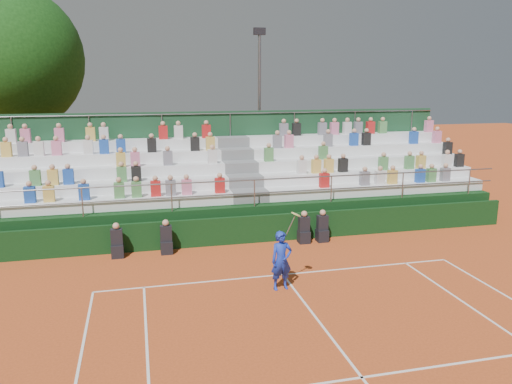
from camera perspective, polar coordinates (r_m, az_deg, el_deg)
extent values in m
plane|color=#C45020|center=(15.30, 3.10, -9.42)|extent=(90.00, 90.00, 0.00)
cube|color=white|center=(15.30, 3.10, -9.41)|extent=(11.00, 0.06, 0.01)
cube|color=white|center=(12.54, 7.39, -14.71)|extent=(0.06, 6.40, 0.01)
cube|color=white|center=(10.73, 12.00, -20.03)|extent=(8.22, 0.06, 0.01)
cube|color=black|center=(18.04, 0.22, -4.23)|extent=(20.00, 0.15, 1.00)
cube|color=black|center=(17.25, -15.54, -6.50)|extent=(0.40, 0.40, 0.44)
cube|color=black|center=(17.10, -15.64, -4.98)|extent=(0.38, 0.25, 0.55)
sphere|color=tan|center=(17.00, -15.71, -3.76)|extent=(0.22, 0.22, 0.22)
cube|color=black|center=(17.25, -10.18, -6.23)|extent=(0.40, 0.40, 0.44)
cube|color=black|center=(17.10, -10.25, -4.70)|extent=(0.38, 0.25, 0.55)
sphere|color=tan|center=(17.00, -10.30, -3.48)|extent=(0.22, 0.22, 0.22)
cube|color=black|center=(18.15, 5.48, -5.12)|extent=(0.40, 0.40, 0.44)
cube|color=black|center=(18.01, 5.51, -3.67)|extent=(0.38, 0.25, 0.55)
sphere|color=tan|center=(17.90, 5.53, -2.50)|extent=(0.22, 0.22, 0.22)
cube|color=black|center=(18.38, 7.55, -4.94)|extent=(0.40, 0.40, 0.44)
cube|color=black|center=(18.24, 7.60, -3.51)|extent=(0.38, 0.25, 0.55)
sphere|color=tan|center=(18.14, 7.63, -2.35)|extent=(0.22, 0.22, 0.22)
cube|color=black|center=(20.93, -1.79, -1.56)|extent=(20.00, 5.20, 1.20)
cube|color=white|center=(18.75, -16.95, -1.27)|extent=(9.30, 0.85, 0.42)
cube|color=white|center=(20.95, 13.64, 0.37)|extent=(9.30, 0.85, 0.42)
cube|color=slate|center=(19.15, -0.78, -0.42)|extent=(1.40, 0.85, 0.42)
cube|color=white|center=(19.49, -16.90, 0.52)|extent=(9.30, 0.85, 0.42)
cube|color=white|center=(21.62, 12.68, 1.92)|extent=(9.30, 0.85, 0.42)
cube|color=slate|center=(19.87, -1.33, 1.30)|extent=(1.40, 0.85, 0.42)
cube|color=white|center=(20.24, -16.84, 2.18)|extent=(9.30, 0.85, 0.42)
cube|color=white|center=(22.30, 11.78, 3.39)|extent=(9.30, 0.85, 0.42)
cube|color=slate|center=(20.61, -1.83, 2.90)|extent=(1.40, 0.85, 0.42)
cube|color=white|center=(21.01, -16.80, 3.71)|extent=(9.30, 0.85, 0.42)
cube|color=white|center=(23.00, 10.93, 4.76)|extent=(9.30, 0.85, 0.42)
cube|color=slate|center=(21.37, -2.30, 4.39)|extent=(1.40, 0.85, 0.42)
cube|color=white|center=(21.79, -16.75, 5.14)|extent=(9.30, 0.85, 0.42)
cube|color=white|center=(23.72, 10.13, 6.05)|extent=(9.30, 0.85, 0.42)
cube|color=slate|center=(22.14, -2.74, 5.77)|extent=(1.40, 0.85, 0.42)
cube|color=#1A4428|center=(22.77, -2.97, 3.70)|extent=(20.00, 0.12, 4.40)
cylinder|color=gray|center=(18.15, -0.18, 1.40)|extent=(20.00, 0.05, 0.05)
cylinder|color=gray|center=(22.44, -2.98, 8.97)|extent=(20.00, 0.05, 0.05)
cube|color=#1E4CB2|center=(18.81, -24.42, -0.28)|extent=(0.36, 0.24, 0.56)
cube|color=gold|center=(18.70, -22.59, -0.19)|extent=(0.36, 0.24, 0.56)
cube|color=#1E4CB2|center=(18.55, -19.05, 0.00)|extent=(0.36, 0.24, 0.56)
cube|color=#4C8C4C|center=(18.47, -15.36, 0.19)|extent=(0.36, 0.24, 0.56)
cube|color=#4C8C4C|center=(18.45, -13.49, 0.28)|extent=(0.36, 0.24, 0.56)
cube|color=red|center=(18.46, -11.40, 0.39)|extent=(0.36, 0.24, 0.56)
cube|color=slate|center=(18.49, -9.73, 0.48)|extent=(0.36, 0.24, 0.56)
cube|color=pink|center=(18.53, -7.93, 0.57)|extent=(0.36, 0.24, 0.56)
cube|color=red|center=(18.68, -4.16, 0.76)|extent=(0.36, 0.24, 0.56)
cube|color=#4C8C4C|center=(19.54, -23.91, 1.47)|extent=(0.36, 0.24, 0.56)
cube|color=gold|center=(19.44, -22.18, 1.57)|extent=(0.36, 0.24, 0.56)
cube|color=#1E4CB2|center=(19.37, -20.65, 1.66)|extent=(0.36, 0.24, 0.56)
cube|color=#4C8C4C|center=(19.21, -15.09, 1.96)|extent=(0.36, 0.24, 0.56)
cube|color=black|center=(19.20, -13.52, 2.04)|extent=(0.36, 0.24, 0.56)
cube|color=gold|center=(19.98, -15.18, 3.58)|extent=(0.36, 0.24, 0.56)
cube|color=pink|center=(19.97, -13.64, 3.66)|extent=(0.36, 0.24, 0.56)
cube|color=slate|center=(20.01, -10.04, 3.84)|extent=(0.36, 0.24, 0.56)
cube|color=silver|center=(20.19, -5.01, 4.06)|extent=(0.36, 0.24, 0.56)
cube|color=gold|center=(21.32, -26.63, 4.36)|extent=(0.36, 0.24, 0.56)
cube|color=slate|center=(21.19, -25.09, 4.47)|extent=(0.36, 0.24, 0.56)
cube|color=silver|center=(21.09, -23.56, 4.57)|extent=(0.36, 0.24, 0.56)
cube|color=pink|center=(20.98, -21.83, 4.69)|extent=(0.36, 0.24, 0.56)
cube|color=silver|center=(20.84, -18.62, 4.88)|extent=(0.36, 0.24, 0.56)
cube|color=#1E4CB2|center=(20.80, -16.97, 4.98)|extent=(0.36, 0.24, 0.56)
cube|color=#1E4CB2|center=(20.77, -15.18, 5.08)|extent=(0.36, 0.24, 0.56)
cube|color=black|center=(20.77, -11.83, 5.25)|extent=(0.36, 0.24, 0.56)
cube|color=black|center=(20.89, -6.99, 5.47)|extent=(0.36, 0.24, 0.56)
cube|color=gold|center=(20.97, -5.24, 5.54)|extent=(0.36, 0.24, 0.56)
cube|color=silver|center=(22.09, -26.19, 5.75)|extent=(0.36, 0.24, 0.56)
cube|color=pink|center=(21.98, -24.84, 5.85)|extent=(0.36, 0.24, 0.56)
cube|color=pink|center=(21.77, -21.54, 6.08)|extent=(0.36, 0.24, 0.56)
cube|color=gold|center=(21.63, -18.38, 6.29)|extent=(0.36, 0.24, 0.56)
cube|color=silver|center=(21.59, -16.99, 6.37)|extent=(0.36, 0.24, 0.56)
cube|color=red|center=(21.58, -10.57, 6.70)|extent=(0.36, 0.24, 0.56)
cube|color=silver|center=(21.62, -8.85, 6.78)|extent=(0.36, 0.24, 0.56)
cube|color=red|center=(21.75, -5.70, 6.90)|extent=(0.36, 0.24, 0.56)
cube|color=red|center=(19.77, 7.81, 1.33)|extent=(0.36, 0.24, 0.56)
cube|color=slate|center=(20.44, 12.30, 1.53)|extent=(0.36, 0.24, 0.56)
cube|color=silver|center=(20.74, 13.96, 1.61)|extent=(0.36, 0.24, 0.56)
cube|color=gold|center=(21.00, 15.32, 1.67)|extent=(0.36, 0.24, 0.56)
cube|color=#1E4CB2|center=(21.63, 18.23, 1.79)|extent=(0.36, 0.24, 0.56)
cube|color=#4C8C4C|center=(21.90, 19.38, 1.83)|extent=(0.36, 0.24, 0.56)
cube|color=slate|center=(22.26, 20.80, 1.89)|extent=(0.36, 0.24, 0.56)
cube|color=silver|center=(20.25, 5.24, 2.88)|extent=(0.36, 0.24, 0.56)
cube|color=gold|center=(20.46, 6.89, 2.94)|extent=(0.36, 0.24, 0.56)
cube|color=gold|center=(20.65, 8.31, 2.99)|extent=(0.36, 0.24, 0.56)
cube|color=black|center=(20.89, 9.90, 3.04)|extent=(0.36, 0.24, 0.56)
cube|color=#4C8C4C|center=(21.67, 14.33, 3.18)|extent=(0.36, 0.24, 0.56)
cube|color=#4C8C4C|center=(22.26, 17.11, 3.26)|extent=(0.36, 0.24, 0.56)
cube|color=gold|center=(22.54, 18.32, 3.29)|extent=(0.36, 0.24, 0.56)
cube|color=silver|center=(23.23, 20.98, 3.35)|extent=(0.36, 0.24, 0.56)
cube|color=black|center=(23.57, 22.20, 3.38)|extent=(0.36, 0.24, 0.56)
cube|color=#4C8C4C|center=(20.66, 1.47, 4.30)|extent=(0.36, 0.24, 0.56)
cube|color=#4C8C4C|center=(21.39, 7.68, 4.48)|extent=(0.36, 0.24, 0.56)
cube|color=black|center=(24.18, 21.04, 4.69)|extent=(0.36, 0.24, 0.56)
cube|color=slate|center=(21.57, 2.45, 5.78)|extent=(0.36, 0.24, 0.56)
cube|color=pink|center=(21.72, 3.78, 5.81)|extent=(0.36, 0.24, 0.56)
cube|color=slate|center=(22.32, 8.23, 5.89)|extent=(0.36, 0.24, 0.56)
cube|color=#1E4CB2|center=(22.80, 11.12, 5.93)|extent=(0.36, 0.24, 0.56)
cube|color=black|center=(23.05, 12.48, 5.94)|extent=(0.36, 0.24, 0.56)
cube|color=#1E4CB2|center=(24.18, 17.57, 5.95)|extent=(0.36, 0.24, 0.56)
cube|color=pink|center=(24.82, 19.96, 5.94)|extent=(0.36, 0.24, 0.56)
cube|color=slate|center=(22.49, 3.19, 7.13)|extent=(0.36, 0.24, 0.56)
cube|color=black|center=(22.67, 4.65, 7.15)|extent=(0.36, 0.24, 0.56)
cube|color=slate|center=(23.08, 7.57, 7.18)|extent=(0.36, 0.24, 0.56)
cube|color=pink|center=(23.29, 8.94, 7.19)|extent=(0.36, 0.24, 0.56)
cube|color=silver|center=(23.54, 10.37, 7.19)|extent=(0.36, 0.24, 0.56)
cube|color=slate|center=(23.76, 11.58, 7.19)|extent=(0.36, 0.24, 0.56)
cube|color=red|center=(24.03, 12.94, 7.19)|extent=(0.36, 0.24, 0.56)
cube|color=#4C8C4C|center=(24.31, 14.24, 7.18)|extent=(0.36, 0.24, 0.56)
cube|color=pink|center=(25.53, 19.14, 7.12)|extent=(0.36, 0.24, 0.56)
imported|color=#1832B7|center=(14.03, 2.93, -7.83)|extent=(0.65, 0.46, 1.68)
cylinder|color=gray|center=(13.78, 3.97, -3.80)|extent=(0.26, 0.03, 0.51)
cylinder|color=#E5D866|center=(13.74, 4.59, -2.56)|extent=(0.26, 0.28, 0.14)
cylinder|color=#3B2615|center=(27.93, -25.47, 3.66)|extent=(0.50, 0.50, 3.93)
sphere|color=#113A10|center=(27.68, -26.43, 13.48)|extent=(7.07, 7.07, 7.07)
cylinder|color=gray|center=(26.52, 0.39, 8.89)|extent=(0.16, 0.16, 7.99)
cube|color=black|center=(26.57, 0.40, 17.90)|extent=(0.60, 0.25, 0.35)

